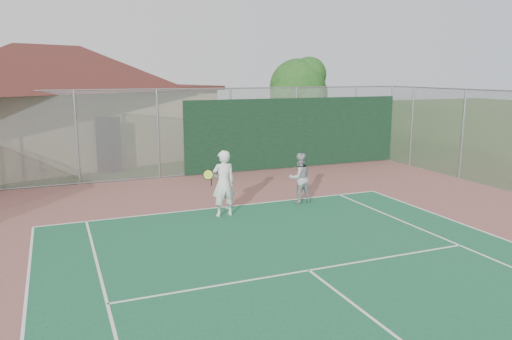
{
  "coord_description": "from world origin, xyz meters",
  "views": [
    {
      "loc": [
        -4.79,
        -2.36,
        4.13
      ],
      "look_at": [
        0.36,
        10.24,
        1.46
      ],
      "focal_mm": 35.0,
      "sensor_mm": 36.0,
      "label": 1
    }
  ],
  "objects_px": {
    "player_white_front": "(223,184)",
    "player_grey_back": "(299,178)",
    "clubhouse": "(47,92)",
    "tree": "(299,89)"
  },
  "relations": [
    {
      "from": "player_white_front",
      "to": "player_grey_back",
      "type": "xyz_separation_m",
      "value": [
        2.75,
        0.53,
        -0.17
      ]
    },
    {
      "from": "player_white_front",
      "to": "player_grey_back",
      "type": "relative_size",
      "value": 1.2
    },
    {
      "from": "tree",
      "to": "player_grey_back",
      "type": "height_order",
      "value": "tree"
    },
    {
      "from": "tree",
      "to": "player_grey_back",
      "type": "xyz_separation_m",
      "value": [
        -5.18,
        -10.25,
        -2.46
      ]
    },
    {
      "from": "clubhouse",
      "to": "player_grey_back",
      "type": "relative_size",
      "value": 10.61
    },
    {
      "from": "player_grey_back",
      "to": "player_white_front",
      "type": "bearing_deg",
      "value": 9.13
    },
    {
      "from": "tree",
      "to": "player_white_front",
      "type": "bearing_deg",
      "value": -126.32
    },
    {
      "from": "clubhouse",
      "to": "player_white_front",
      "type": "xyz_separation_m",
      "value": [
        4.56,
        -12.38,
        -2.25
      ]
    },
    {
      "from": "tree",
      "to": "player_grey_back",
      "type": "distance_m",
      "value": 11.75
    },
    {
      "from": "clubhouse",
      "to": "player_grey_back",
      "type": "xyz_separation_m",
      "value": [
        7.31,
        -11.85,
        -2.42
      ]
    }
  ]
}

